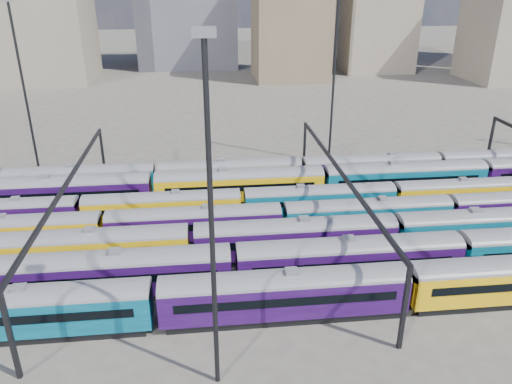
{
  "coord_description": "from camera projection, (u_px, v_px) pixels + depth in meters",
  "views": [
    {
      "loc": [
        -5.3,
        -51.07,
        28.21
      ],
      "look_at": [
        1.07,
        6.41,
        3.0
      ],
      "focal_mm": 35.0,
      "sensor_mm": 36.0,
      "label": 1
    }
  ],
  "objects": [
    {
      "name": "rake_3",
      "position": [
        103.0,
        225.0,
        55.6
      ],
      "size": [
        120.95,
        2.95,
        4.96
      ],
      "color": "black",
      "rests_on": "ground"
    },
    {
      "name": "mast_2",
      "position": [
        211.0,
        215.0,
        32.2
      ],
      "size": [
        1.4,
        0.5,
        25.6
      ],
      "color": "black",
      "rests_on": "ground"
    },
    {
      "name": "rake_5",
      "position": [
        324.0,
        179.0,
        67.35
      ],
      "size": [
        136.16,
        3.32,
        5.6
      ],
      "color": "black",
      "rests_on": "ground"
    },
    {
      "name": "mast_1",
      "position": [
        23.0,
        86.0,
        69.77
      ],
      "size": [
        1.4,
        0.5,
        25.6
      ],
      "color": "black",
      "rests_on": "ground"
    },
    {
      "name": "rake_6",
      "position": [
        157.0,
        174.0,
        69.73
      ],
      "size": [
        123.18,
        3.0,
        5.06
      ],
      "color": "black",
      "rests_on": "ground"
    },
    {
      "name": "rake_4",
      "position": [
        320.0,
        197.0,
        62.79
      ],
      "size": [
        136.34,
        2.85,
        4.79
      ],
      "color": "black",
      "rests_on": "ground"
    },
    {
      "name": "gantry_1",
      "position": [
        68.0,
        192.0,
        53.61
      ],
      "size": [
        0.35,
        40.35,
        8.03
      ],
      "color": "black",
      "rests_on": "ground"
    },
    {
      "name": "rake_2",
      "position": [
        83.0,
        246.0,
        50.83
      ],
      "size": [
        153.71,
        3.21,
        5.41
      ],
      "color": "black",
      "rests_on": "ground"
    },
    {
      "name": "mast_3",
      "position": [
        334.0,
        77.0,
        76.13
      ],
      "size": [
        1.4,
        0.5,
        25.6
      ],
      "color": "black",
      "rests_on": "ground"
    },
    {
      "name": "gantry_2",
      "position": [
        340.0,
        180.0,
        56.63
      ],
      "size": [
        0.35,
        40.35,
        8.03
      ],
      "color": "black",
      "rests_on": "ground"
    },
    {
      "name": "ground",
      "position": [
        253.0,
        238.0,
        58.34
      ],
      "size": [
        500.0,
        500.0,
        0.0
      ],
      "primitive_type": "plane",
      "color": "#45403B",
      "rests_on": "ground"
    },
    {
      "name": "rake_1",
      "position": [
        349.0,
        256.0,
        48.9
      ],
      "size": [
        158.89,
        3.32,
        5.6
      ],
      "color": "black",
      "rests_on": "ground"
    },
    {
      "name": "rake_0",
      "position": [
        155.0,
        298.0,
        42.51
      ],
      "size": [
        133.76,
        3.26,
        5.5
      ],
      "color": "black",
      "rests_on": "ground"
    }
  ]
}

